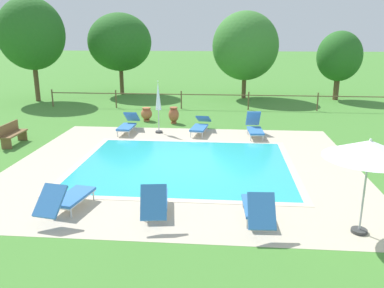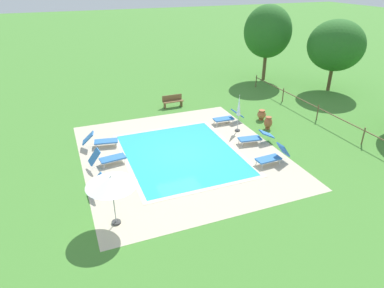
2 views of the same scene
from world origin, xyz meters
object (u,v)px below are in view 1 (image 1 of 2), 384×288
sun_lounger_north_end (257,208)px  patio_umbrella_open_foreground (370,150)px  wooden_bench_lawn_side (12,133)px  tree_far_east (31,34)px  patio_umbrella_closed_row_west (158,100)px  terracotta_urn_near_fence (147,114)px  sun_lounger_south_near_corner (255,127)px  tree_centre (339,56)px  sun_lounger_north_near_steps (128,124)px  tree_west_mid (245,46)px  sun_lounger_north_far (67,198)px  sun_lounger_north_mid (155,201)px  sun_lounger_south_mid (200,125)px  terracotta_urn_by_tree (174,115)px  tree_far_west (120,42)px

sun_lounger_north_end → patio_umbrella_open_foreground: bearing=-6.6°
wooden_bench_lawn_side → sun_lounger_north_end: bearing=-32.9°
patio_umbrella_open_foreground → tree_far_east: tree_far_east is taller
patio_umbrella_closed_row_west → wooden_bench_lawn_side: (-5.54, -2.38, -1.04)m
terracotta_urn_near_fence → wooden_bench_lawn_side: bearing=-133.7°
sun_lounger_north_end → patio_umbrella_closed_row_west: patio_umbrella_closed_row_west is taller
sun_lounger_south_near_corner → tree_centre: size_ratio=0.42×
sun_lounger_north_near_steps → tree_west_mid: (5.57, 9.99, 3.08)m
patio_umbrella_closed_row_west → sun_lounger_north_far: bearing=-96.5°
sun_lounger_north_end → wooden_bench_lawn_side: size_ratio=1.27×
tree_west_mid → sun_lounger_north_near_steps: bearing=-119.1°
sun_lounger_south_near_corner → wooden_bench_lawn_side: sun_lounger_south_near_corner is taller
patio_umbrella_closed_row_west → tree_far_east: 12.33m
tree_centre → tree_west_mid: bearing=178.4°
sun_lounger_north_mid → tree_west_mid: size_ratio=0.34×
wooden_bench_lawn_side → tree_far_east: bearing=110.4°
patio_umbrella_closed_row_west → tree_centre: bearing=43.9°
patio_umbrella_closed_row_west → wooden_bench_lawn_side: size_ratio=1.55×
sun_lounger_south_mid → tree_far_east: bearing=145.8°
sun_lounger_north_end → tree_far_east: 21.03m
sun_lounger_north_far → tree_west_mid: (5.11, 18.21, 3.07)m
sun_lounger_north_far → wooden_bench_lawn_side: (-4.60, 5.83, 0.08)m
sun_lounger_north_near_steps → sun_lounger_south_near_corner: sun_lounger_south_near_corner is taller
sun_lounger_south_near_corner → patio_umbrella_open_foreground: patio_umbrella_open_foreground is taller
sun_lounger_north_mid → terracotta_urn_by_tree: sun_lounger_north_mid is taller
terracotta_urn_by_tree → tree_centre: 12.83m
patio_umbrella_open_foreground → tree_far_east: size_ratio=0.34×
tree_centre → tree_far_east: (-19.49, -2.17, 1.41)m
tree_far_west → sun_lounger_north_near_steps: bearing=-74.1°
sun_lounger_north_mid → tree_far_west: bearing=106.9°
sun_lounger_north_end → sun_lounger_south_near_corner: (0.47, 8.15, 0.01)m
wooden_bench_lawn_side → terracotta_urn_by_tree: 7.35m
sun_lounger_north_far → patio_umbrella_closed_row_west: patio_umbrella_closed_row_west is taller
patio_umbrella_closed_row_west → sun_lounger_south_mid: bearing=3.3°
sun_lounger_north_far → sun_lounger_north_end: sun_lounger_north_end is taller
sun_lounger_south_near_corner → sun_lounger_south_mid: (-2.37, 0.36, -0.05)m
patio_umbrella_open_foreground → sun_lounger_north_far: bearing=176.3°
sun_lounger_south_mid → terracotta_urn_by_tree: (-1.44, 1.81, 0.08)m
tree_west_mid → wooden_bench_lawn_side: bearing=-128.1°
sun_lounger_north_end → tree_west_mid: bearing=88.7°
sun_lounger_north_mid → tree_far_east: size_ratio=0.30×
patio_umbrella_open_foreground → tree_far_west: 22.39m
sun_lounger_north_near_steps → sun_lounger_north_mid: 8.63m
sun_lounger_north_end → patio_umbrella_open_foreground: (2.28, -0.26, 1.57)m
terracotta_urn_by_tree → sun_lounger_south_near_corner: bearing=-29.6°
sun_lounger_north_near_steps → tree_far_east: bearing=135.8°
sun_lounger_north_far → tree_far_east: tree_far_east is taller
tree_far_west → tree_centre: tree_far_west is taller
sun_lounger_north_far → tree_centre: (11.17, 18.04, 2.44)m
sun_lounger_south_near_corner → terracotta_urn_by_tree: bearing=150.4°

